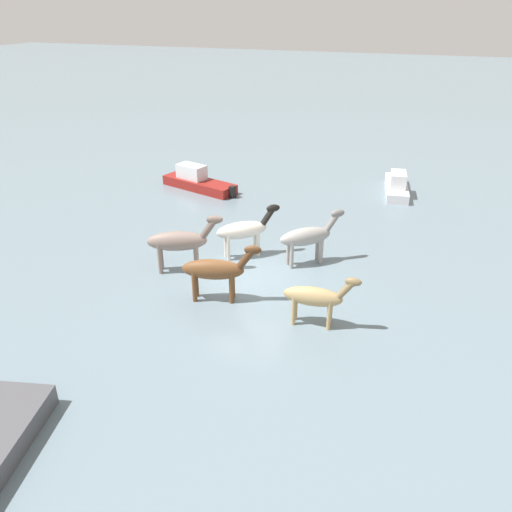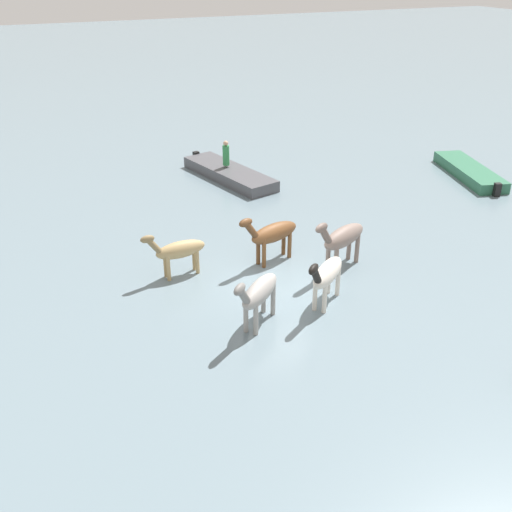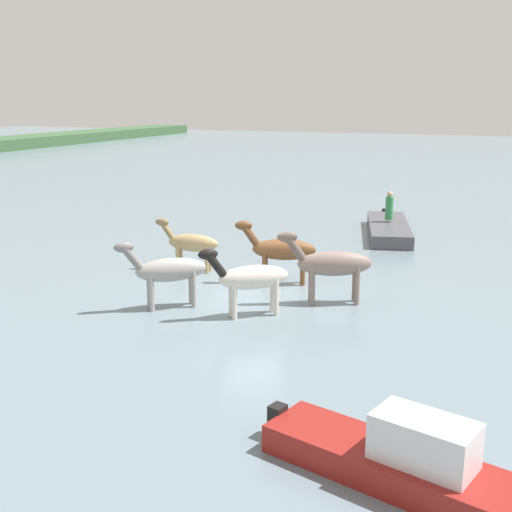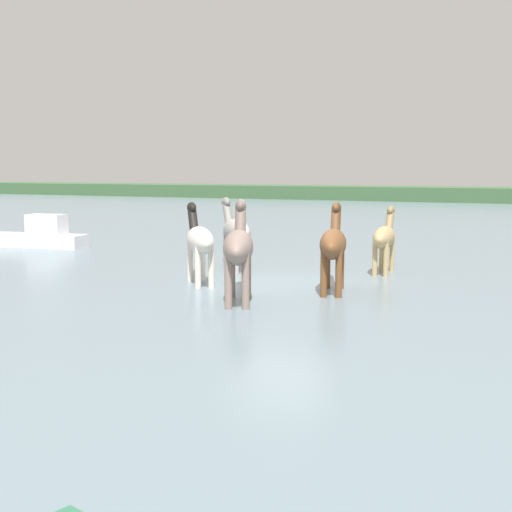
{
  "view_description": "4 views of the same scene",
  "coord_description": "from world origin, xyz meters",
  "px_view_note": "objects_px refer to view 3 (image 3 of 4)",
  "views": [
    {
      "loc": [
        14.17,
        5.49,
        8.58
      ],
      "look_at": [
        -0.49,
        0.08,
        0.72
      ],
      "focal_mm": 35.74,
      "sensor_mm": 36.0,
      "label": 1
    },
    {
      "loc": [
        -15.12,
        7.33,
        9.7
      ],
      "look_at": [
        0.88,
        0.37,
        0.69
      ],
      "focal_mm": 41.36,
      "sensor_mm": 36.0,
      "label": 2
    },
    {
      "loc": [
        -16.87,
        -7.14,
        5.66
      ],
      "look_at": [
        0.1,
        -0.26,
        1.17
      ],
      "focal_mm": 45.79,
      "sensor_mm": 36.0,
      "label": 3
    },
    {
      "loc": [
        6.44,
        -15.14,
        2.72
      ],
      "look_at": [
        -0.71,
        0.2,
        0.61
      ],
      "focal_mm": 48.94,
      "sensor_mm": 36.0,
      "label": 4
    }
  ],
  "objects_px": {
    "horse_mid_herd": "(168,270)",
    "boat_skiff_near": "(388,231)",
    "person_spotter_bow": "(389,207)",
    "boat_motor_center": "(396,463)",
    "horse_lead": "(250,278)",
    "horse_dun_straggler": "(281,250)",
    "horse_dark_mare": "(191,243)",
    "horse_chestnut_trailing": "(331,264)"
  },
  "relations": [
    {
      "from": "horse_chestnut_trailing",
      "to": "horse_lead",
      "type": "bearing_deg",
      "value": 24.36
    },
    {
      "from": "horse_mid_herd",
      "to": "person_spotter_bow",
      "type": "relative_size",
      "value": 1.8
    },
    {
      "from": "person_spotter_bow",
      "to": "boat_skiff_near",
      "type": "bearing_deg",
      "value": -167.89
    },
    {
      "from": "person_spotter_bow",
      "to": "horse_dun_straggler",
      "type": "bearing_deg",
      "value": 169.34
    },
    {
      "from": "horse_dun_straggler",
      "to": "horse_dark_mare",
      "type": "relative_size",
      "value": 1.13
    },
    {
      "from": "horse_dun_straggler",
      "to": "person_spotter_bow",
      "type": "height_order",
      "value": "horse_dun_straggler"
    },
    {
      "from": "person_spotter_bow",
      "to": "horse_dark_mare",
      "type": "bearing_deg",
      "value": 149.82
    },
    {
      "from": "boat_motor_center",
      "to": "person_spotter_bow",
      "type": "relative_size",
      "value": 3.63
    },
    {
      "from": "horse_lead",
      "to": "horse_mid_herd",
      "type": "height_order",
      "value": "horse_mid_herd"
    },
    {
      "from": "horse_lead",
      "to": "boat_motor_center",
      "type": "relative_size",
      "value": 0.49
    },
    {
      "from": "horse_mid_herd",
      "to": "boat_skiff_near",
      "type": "relative_size",
      "value": 0.36
    },
    {
      "from": "horse_mid_herd",
      "to": "boat_skiff_near",
      "type": "distance_m",
      "value": 12.58
    },
    {
      "from": "horse_chestnut_trailing",
      "to": "person_spotter_bow",
      "type": "relative_size",
      "value": 2.18
    },
    {
      "from": "person_spotter_bow",
      "to": "horse_chestnut_trailing",
      "type": "bearing_deg",
      "value": -178.19
    },
    {
      "from": "boat_skiff_near",
      "to": "person_spotter_bow",
      "type": "distance_m",
      "value": 1.01
    },
    {
      "from": "boat_skiff_near",
      "to": "boat_motor_center",
      "type": "bearing_deg",
      "value": -2.85
    },
    {
      "from": "horse_dark_mare",
      "to": "boat_skiff_near",
      "type": "relative_size",
      "value": 0.37
    },
    {
      "from": "boat_skiff_near",
      "to": "boat_motor_center",
      "type": "distance_m",
      "value": 18.38
    },
    {
      "from": "horse_mid_herd",
      "to": "boat_motor_center",
      "type": "distance_m",
      "value": 9.52
    },
    {
      "from": "horse_dark_mare",
      "to": "boat_motor_center",
      "type": "bearing_deg",
      "value": 125.68
    },
    {
      "from": "horse_dark_mare",
      "to": "boat_motor_center",
      "type": "height_order",
      "value": "horse_dark_mare"
    },
    {
      "from": "boat_skiff_near",
      "to": "person_spotter_bow",
      "type": "bearing_deg",
      "value": 178.01
    },
    {
      "from": "boat_skiff_near",
      "to": "boat_motor_center",
      "type": "height_order",
      "value": "boat_motor_center"
    },
    {
      "from": "horse_dark_mare",
      "to": "horse_chestnut_trailing",
      "type": "bearing_deg",
      "value": 156.82
    },
    {
      "from": "horse_mid_herd",
      "to": "horse_chestnut_trailing",
      "type": "relative_size",
      "value": 0.83
    },
    {
      "from": "boat_skiff_near",
      "to": "boat_motor_center",
      "type": "xyz_separation_m",
      "value": [
        -18.03,
        -3.59,
        0.12
      ]
    },
    {
      "from": "horse_dun_straggler",
      "to": "boat_motor_center",
      "type": "bearing_deg",
      "value": 103.6
    },
    {
      "from": "horse_chestnut_trailing",
      "to": "boat_skiff_near",
      "type": "height_order",
      "value": "horse_chestnut_trailing"
    },
    {
      "from": "horse_mid_herd",
      "to": "horse_dark_mare",
      "type": "bearing_deg",
      "value": -112.0
    },
    {
      "from": "horse_mid_herd",
      "to": "horse_dark_mare",
      "type": "height_order",
      "value": "horse_mid_herd"
    },
    {
      "from": "boat_skiff_near",
      "to": "person_spotter_bow",
      "type": "height_order",
      "value": "person_spotter_bow"
    },
    {
      "from": "horse_dun_straggler",
      "to": "boat_skiff_near",
      "type": "height_order",
      "value": "horse_dun_straggler"
    },
    {
      "from": "horse_dun_straggler",
      "to": "boat_motor_center",
      "type": "xyz_separation_m",
      "value": [
        -9.48,
        -5.29,
        -0.77
      ]
    },
    {
      "from": "horse_lead",
      "to": "horse_dun_straggler",
      "type": "distance_m",
      "value": 3.23
    },
    {
      "from": "boat_motor_center",
      "to": "horse_chestnut_trailing",
      "type": "bearing_deg",
      "value": 128.23
    },
    {
      "from": "horse_chestnut_trailing",
      "to": "boat_motor_center",
      "type": "distance_m",
      "value": 8.8
    },
    {
      "from": "horse_lead",
      "to": "boat_skiff_near",
      "type": "distance_m",
      "value": 11.88
    },
    {
      "from": "horse_dun_straggler",
      "to": "horse_chestnut_trailing",
      "type": "bearing_deg",
      "value": 129.72
    },
    {
      "from": "horse_dark_mare",
      "to": "horse_chestnut_trailing",
      "type": "height_order",
      "value": "horse_chestnut_trailing"
    },
    {
      "from": "horse_mid_herd",
      "to": "boat_motor_center",
      "type": "bearing_deg",
      "value": 100.01
    },
    {
      "from": "horse_lead",
      "to": "horse_chestnut_trailing",
      "type": "distance_m",
      "value": 2.48
    },
    {
      "from": "horse_mid_herd",
      "to": "boat_skiff_near",
      "type": "height_order",
      "value": "horse_mid_herd"
    }
  ]
}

